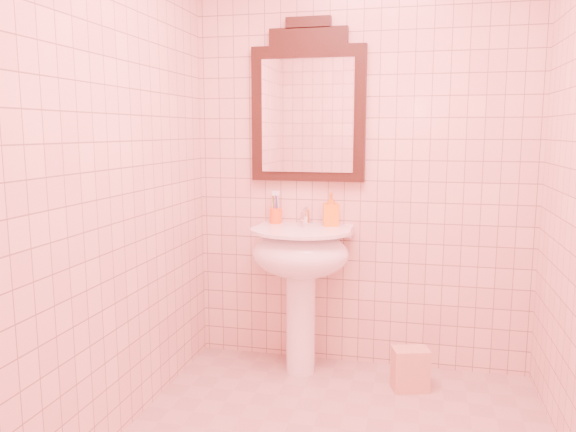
% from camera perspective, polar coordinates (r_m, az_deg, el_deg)
% --- Properties ---
extents(back_wall, '(2.00, 0.02, 2.50)m').
position_cam_1_polar(back_wall, '(3.35, 7.46, 5.67)').
color(back_wall, beige).
rests_on(back_wall, floor).
extents(pedestal_sink, '(0.58, 0.58, 0.86)m').
position_cam_1_polar(pedestal_sink, '(3.25, 1.28, -4.83)').
color(pedestal_sink, white).
rests_on(pedestal_sink, floor).
extents(faucet, '(0.04, 0.16, 0.11)m').
position_cam_1_polar(faucet, '(3.34, 1.77, 0.03)').
color(faucet, white).
rests_on(faucet, pedestal_sink).
extents(mirror, '(0.68, 0.06, 0.95)m').
position_cam_1_polar(mirror, '(3.37, 2.04, 11.03)').
color(mirror, black).
rests_on(mirror, back_wall).
extents(toothbrush_cup, '(0.07, 0.07, 0.17)m').
position_cam_1_polar(toothbrush_cup, '(3.40, -1.26, 0.08)').
color(toothbrush_cup, '#FF5615').
rests_on(toothbrush_cup, pedestal_sink).
extents(soap_dispenser, '(0.11, 0.11, 0.20)m').
position_cam_1_polar(soap_dispenser, '(3.31, 4.38, 0.67)').
color(soap_dispenser, orange).
rests_on(soap_dispenser, pedestal_sink).
extents(towel, '(0.22, 0.18, 0.24)m').
position_cam_1_polar(towel, '(3.28, 12.32, -14.96)').
color(towel, tan).
rests_on(towel, floor).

